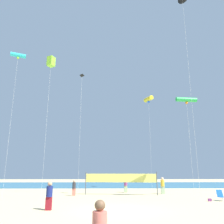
{
  "coord_description": "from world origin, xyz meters",
  "views": [
    {
      "loc": [
        -0.61,
        -15.85,
        2.42
      ],
      "look_at": [
        -0.13,
        6.65,
        8.25
      ],
      "focal_mm": 36.84,
      "sensor_mm": 36.0,
      "label": 1
    }
  ],
  "objects_px": {
    "folding_beach_chair": "(220,195)",
    "kite_black_diamond": "(82,80)",
    "beach_handbag": "(210,200)",
    "kite_yellow_tube": "(148,99)",
    "volleyball_net": "(121,179)",
    "kite_green_tube": "(186,100)",
    "beachgoer_plum_shirt": "(126,184)",
    "beachgoer_navy_shirt": "(49,195)",
    "kite_lime_box": "(51,62)",
    "beachgoer_charcoal_shirt": "(74,187)",
    "beachgoer_mustard_shirt": "(163,185)",
    "kite_cyan_tube": "(18,56)"
  },
  "relations": [
    {
      "from": "beachgoer_navy_shirt",
      "to": "folding_beach_chair",
      "type": "relative_size",
      "value": 2.01
    },
    {
      "from": "beachgoer_charcoal_shirt",
      "to": "kite_cyan_tube",
      "type": "relative_size",
      "value": 0.11
    },
    {
      "from": "beachgoer_plum_shirt",
      "to": "kite_black_diamond",
      "type": "distance_m",
      "value": 13.39
    },
    {
      "from": "volleyball_net",
      "to": "kite_yellow_tube",
      "type": "xyz_separation_m",
      "value": [
        4.9,
        8.03,
        11.62
      ]
    },
    {
      "from": "beachgoer_plum_shirt",
      "to": "beachgoer_navy_shirt",
      "type": "bearing_deg",
      "value": 141.91
    },
    {
      "from": "beachgoer_navy_shirt",
      "to": "kite_cyan_tube",
      "type": "distance_m",
      "value": 15.15
    },
    {
      "from": "beachgoer_mustard_shirt",
      "to": "kite_lime_box",
      "type": "height_order",
      "value": "kite_lime_box"
    },
    {
      "from": "beach_handbag",
      "to": "kite_yellow_tube",
      "type": "height_order",
      "value": "kite_yellow_tube"
    },
    {
      "from": "beachgoer_mustard_shirt",
      "to": "kite_black_diamond",
      "type": "height_order",
      "value": "kite_black_diamond"
    },
    {
      "from": "kite_green_tube",
      "to": "beachgoer_plum_shirt",
      "type": "bearing_deg",
      "value": 129.87
    },
    {
      "from": "beachgoer_navy_shirt",
      "to": "volleyball_net",
      "type": "bearing_deg",
      "value": 163.82
    },
    {
      "from": "beachgoer_plum_shirt",
      "to": "beachgoer_mustard_shirt",
      "type": "distance_m",
      "value": 4.37
    },
    {
      "from": "beachgoer_charcoal_shirt",
      "to": "kite_black_diamond",
      "type": "bearing_deg",
      "value": -65.85
    },
    {
      "from": "volleyball_net",
      "to": "kite_cyan_tube",
      "type": "xyz_separation_m",
      "value": [
        -10.68,
        -4.22,
        12.29
      ]
    },
    {
      "from": "beachgoer_plum_shirt",
      "to": "beach_handbag",
      "type": "relative_size",
      "value": 6.08
    },
    {
      "from": "beachgoer_mustard_shirt",
      "to": "folding_beach_chair",
      "type": "distance_m",
      "value": 7.07
    },
    {
      "from": "beachgoer_mustard_shirt",
      "to": "kite_cyan_tube",
      "type": "relative_size",
      "value": 0.13
    },
    {
      "from": "kite_cyan_tube",
      "to": "beachgoer_charcoal_shirt",
      "type": "bearing_deg",
      "value": 30.73
    },
    {
      "from": "beachgoer_charcoal_shirt",
      "to": "kite_yellow_tube",
      "type": "xyz_separation_m",
      "value": [
        9.78,
        8.8,
        12.42
      ]
    },
    {
      "from": "beachgoer_charcoal_shirt",
      "to": "kite_yellow_tube",
      "type": "relative_size",
      "value": 0.11
    },
    {
      "from": "kite_green_tube",
      "to": "beachgoer_navy_shirt",
      "type": "bearing_deg",
      "value": -153.64
    },
    {
      "from": "kite_lime_box",
      "to": "beachgoer_charcoal_shirt",
      "type": "bearing_deg",
      "value": 56.55
    },
    {
      "from": "beachgoer_plum_shirt",
      "to": "volleyball_net",
      "type": "xyz_separation_m",
      "value": [
        -0.74,
        -2.7,
        0.71
      ]
    },
    {
      "from": "beachgoer_plum_shirt",
      "to": "volleyball_net",
      "type": "relative_size",
      "value": 0.22
    },
    {
      "from": "beachgoer_charcoal_shirt",
      "to": "kite_lime_box",
      "type": "relative_size",
      "value": 0.11
    },
    {
      "from": "beach_handbag",
      "to": "beachgoer_navy_shirt",
      "type": "bearing_deg",
      "value": -160.94
    },
    {
      "from": "volleyball_net",
      "to": "kite_lime_box",
      "type": "distance_m",
      "value": 14.33
    },
    {
      "from": "kite_yellow_tube",
      "to": "kite_green_tube",
      "type": "relative_size",
      "value": 1.42
    },
    {
      "from": "beachgoer_navy_shirt",
      "to": "volleyball_net",
      "type": "distance_m",
      "value": 11.18
    },
    {
      "from": "kite_yellow_tube",
      "to": "kite_green_tube",
      "type": "distance_m",
      "value": 12.81
    },
    {
      "from": "beachgoer_plum_shirt",
      "to": "volleyball_net",
      "type": "bearing_deg",
      "value": 152.06
    },
    {
      "from": "beach_handbag",
      "to": "kite_green_tube",
      "type": "height_order",
      "value": "kite_green_tube"
    },
    {
      "from": "kite_lime_box",
      "to": "kite_yellow_tube",
      "type": "bearing_deg",
      "value": 45.54
    },
    {
      "from": "beachgoer_plum_shirt",
      "to": "beachgoer_charcoal_shirt",
      "type": "distance_m",
      "value": 6.62
    },
    {
      "from": "volleyball_net",
      "to": "beachgoer_navy_shirt",
      "type": "bearing_deg",
      "value": -118.04
    },
    {
      "from": "kite_yellow_tube",
      "to": "beachgoer_mustard_shirt",
      "type": "bearing_deg",
      "value": -91.38
    },
    {
      "from": "folding_beach_chair",
      "to": "kite_cyan_tube",
      "type": "xyz_separation_m",
      "value": [
        -18.91,
        1.0,
        13.46
      ]
    },
    {
      "from": "folding_beach_chair",
      "to": "kite_black_diamond",
      "type": "xyz_separation_m",
      "value": [
        -12.69,
        4.27,
        12.24
      ]
    },
    {
      "from": "kite_black_diamond",
      "to": "kite_cyan_tube",
      "type": "bearing_deg",
      "value": -152.31
    },
    {
      "from": "volleyball_net",
      "to": "kite_cyan_tube",
      "type": "bearing_deg",
      "value": -158.42
    },
    {
      "from": "beachgoer_mustard_shirt",
      "to": "kite_lime_box",
      "type": "xyz_separation_m",
      "value": [
        -11.97,
        -5.25,
        12.26
      ]
    },
    {
      "from": "beachgoer_navy_shirt",
      "to": "beachgoer_charcoal_shirt",
      "type": "distance_m",
      "value": 9.08
    },
    {
      "from": "beach_handbag",
      "to": "kite_yellow_tube",
      "type": "distance_m",
      "value": 19.05
    },
    {
      "from": "beachgoer_navy_shirt",
      "to": "folding_beach_chair",
      "type": "xyz_separation_m",
      "value": [
        13.48,
        4.63,
        -0.49
      ]
    },
    {
      "from": "beachgoer_mustard_shirt",
      "to": "kite_cyan_tube",
      "type": "bearing_deg",
      "value": 166.49
    },
    {
      "from": "beachgoer_navy_shirt",
      "to": "beach_handbag",
      "type": "height_order",
      "value": "beachgoer_navy_shirt"
    },
    {
      "from": "volleyball_net",
      "to": "kite_black_diamond",
      "type": "relative_size",
      "value": 0.57
    },
    {
      "from": "beachgoer_navy_shirt",
      "to": "kite_green_tube",
      "type": "xyz_separation_m",
      "value": [
        11.65,
        5.77,
        8.38
      ]
    },
    {
      "from": "beachgoer_navy_shirt",
      "to": "beach_handbag",
      "type": "relative_size",
      "value": 6.31
    },
    {
      "from": "volleyball_net",
      "to": "kite_black_diamond",
      "type": "height_order",
      "value": "kite_black_diamond"
    }
  ]
}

